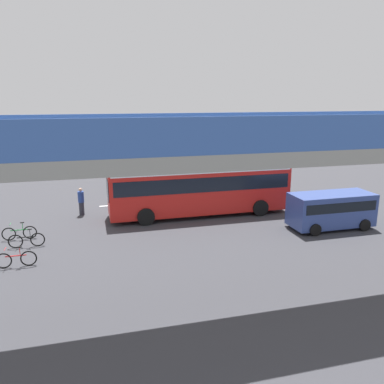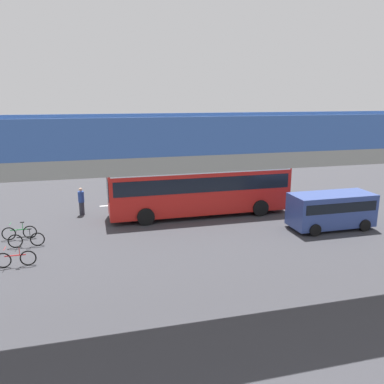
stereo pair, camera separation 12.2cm
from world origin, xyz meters
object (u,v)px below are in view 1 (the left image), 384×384
(bicycle_black, at_px, (27,240))
(bicycle_red, at_px, (16,259))
(bicycle_green, at_px, (19,233))
(pedestrian, at_px, (81,202))
(traffic_sign, at_px, (212,176))
(city_bus, at_px, (200,186))
(parked_van, at_px, (331,208))

(bicycle_black, distance_m, bicycle_red, 2.43)
(bicycle_green, bearing_deg, pedestrian, -130.02)
(pedestrian, bearing_deg, traffic_sign, -172.73)
(city_bus, bearing_deg, traffic_sign, -121.10)
(bicycle_green, relative_size, pedestrian, 0.99)
(bicycle_black, relative_size, pedestrian, 0.99)
(bicycle_green, height_order, traffic_sign, traffic_sign)
(parked_van, xyz_separation_m, bicycle_red, (16.78, 1.14, -0.81))
(bicycle_green, xyz_separation_m, traffic_sign, (-12.37, -4.96, 1.52))
(city_bus, height_order, bicycle_green, city_bus)
(bicycle_green, relative_size, traffic_sign, 0.63)
(traffic_sign, bearing_deg, city_bus, 58.90)
(city_bus, relative_size, pedestrian, 6.44)
(city_bus, distance_m, bicycle_green, 10.84)
(parked_van, bearing_deg, bicycle_black, -4.44)
(city_bus, relative_size, traffic_sign, 4.12)
(city_bus, xyz_separation_m, traffic_sign, (-1.81, -3.00, 0.01))
(city_bus, distance_m, pedestrian, 7.67)
(bicycle_red, bearing_deg, pedestrian, -110.35)
(bicycle_green, bearing_deg, city_bus, -169.52)
(bicycle_red, bearing_deg, parked_van, -176.12)
(parked_van, height_order, pedestrian, parked_van)
(parked_van, relative_size, bicycle_red, 2.71)
(city_bus, xyz_separation_m, bicycle_red, (10.15, 5.64, -1.51))
(traffic_sign, bearing_deg, bicycle_black, 27.67)
(bicycle_red, xyz_separation_m, traffic_sign, (-11.96, -8.64, 1.52))
(bicycle_black, bearing_deg, traffic_sign, -152.33)
(pedestrian, relative_size, traffic_sign, 0.64)
(bicycle_red, bearing_deg, city_bus, -150.95)
(city_bus, distance_m, traffic_sign, 3.51)
(bicycle_black, xyz_separation_m, bicycle_red, (0.12, 2.43, 0.00))
(city_bus, xyz_separation_m, bicycle_green, (10.56, 1.95, -1.51))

